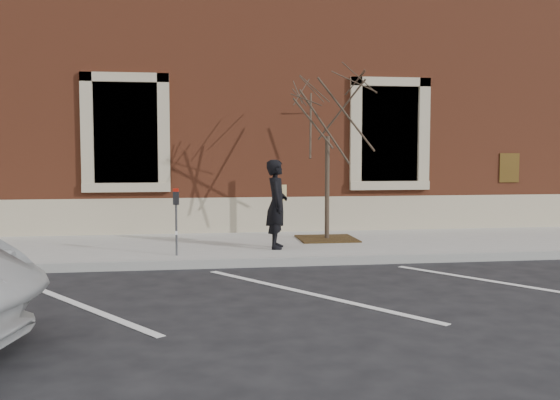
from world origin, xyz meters
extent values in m
plane|color=#28282B|center=(0.00, 0.00, 0.00)|extent=(120.00, 120.00, 0.00)
cube|color=#BAB6AF|center=(0.00, 1.75, 0.07)|extent=(40.00, 3.50, 0.15)
cube|color=#9E9E99|center=(0.00, -0.05, 0.07)|extent=(40.00, 0.12, 0.15)
cube|color=brown|center=(0.00, 7.75, 4.00)|extent=(40.00, 8.50, 8.00)
cube|color=tan|center=(0.00, 3.53, 0.55)|extent=(40.00, 0.06, 0.80)
cube|color=black|center=(-3.00, 3.65, 2.40)|extent=(1.40, 0.30, 2.20)
cube|color=tan|center=(-3.00, 3.48, 1.20)|extent=(1.90, 0.20, 0.20)
cube|color=black|center=(3.00, 3.65, 2.40)|extent=(1.40, 0.30, 2.20)
cube|color=tan|center=(3.00, 3.48, 1.20)|extent=(1.90, 0.20, 0.20)
imported|color=black|center=(0.00, 1.02, 0.99)|extent=(0.50, 0.67, 1.68)
cylinder|color=#595B60|center=(-1.86, 0.46, 0.60)|extent=(0.04, 0.04, 0.90)
cube|color=black|center=(-1.86, 0.46, 1.16)|extent=(0.11, 0.08, 0.23)
cube|color=#AA170B|center=(-1.86, 0.46, 1.31)|extent=(0.10, 0.08, 0.05)
cube|color=white|center=(-1.86, 0.41, 0.55)|extent=(0.04, 0.00, 0.06)
cube|color=#463116|center=(1.21, 2.09, 0.16)|extent=(1.18, 1.18, 0.03)
cylinder|color=#3E3125|center=(1.21, 2.09, 1.23)|extent=(0.10, 0.10, 2.15)
camera|label=1|loc=(-1.62, -10.58, 1.94)|focal=40.00mm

